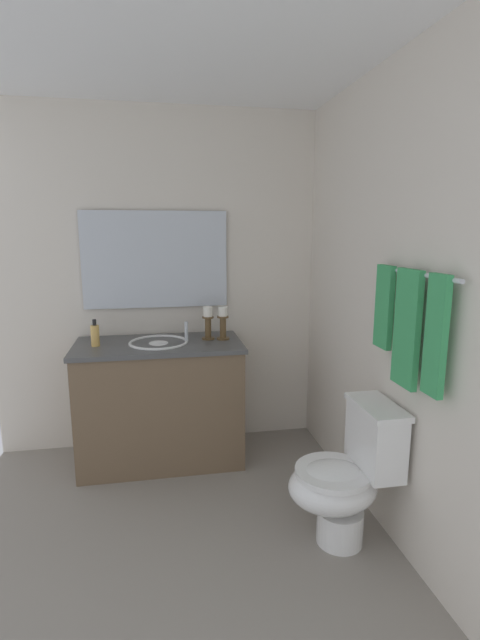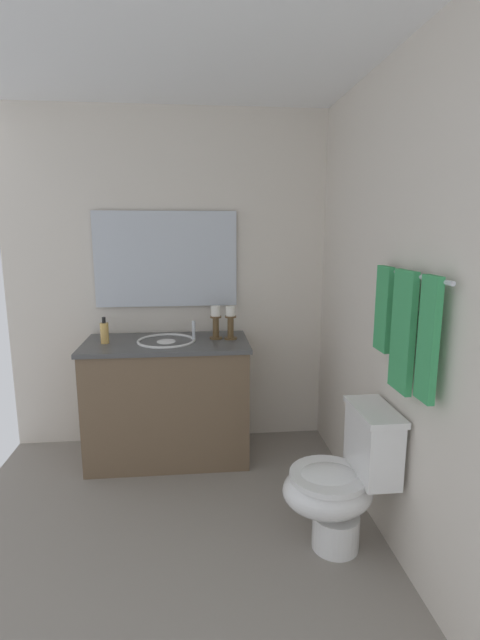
% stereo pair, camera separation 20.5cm
% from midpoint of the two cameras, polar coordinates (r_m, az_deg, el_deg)
% --- Properties ---
extents(floor, '(2.50, 2.34, 0.02)m').
position_cam_midpoint_polar(floor, '(2.72, -6.78, -25.51)').
color(floor, gray).
rests_on(floor, ground).
extents(wall_back, '(2.50, 0.04, 2.45)m').
position_cam_midpoint_polar(wall_back, '(2.47, 20.76, 1.48)').
color(wall_back, silver).
rests_on(wall_back, ground).
extents(wall_left, '(0.04, 2.34, 2.45)m').
position_cam_midpoint_polar(wall_left, '(3.45, -6.94, 4.71)').
color(wall_left, silver).
rests_on(wall_left, ground).
extents(ceiling, '(2.50, 2.34, 0.02)m').
position_cam_midpoint_polar(ceiling, '(2.34, -8.43, 32.37)').
color(ceiling, white).
extents(vanity_cabinet, '(0.58, 1.13, 0.85)m').
position_cam_midpoint_polar(vanity_cabinet, '(3.32, -7.12, -9.77)').
color(vanity_cabinet, brown).
rests_on(vanity_cabinet, ground).
extents(sink_basin, '(0.40, 0.40, 0.24)m').
position_cam_midpoint_polar(sink_basin, '(3.21, -7.27, -3.32)').
color(sink_basin, white).
rests_on(sink_basin, vanity_cabinet).
extents(mirror, '(0.02, 1.02, 0.69)m').
position_cam_midpoint_polar(mirror, '(3.39, -7.42, 7.43)').
color(mirror, silver).
extents(candle_holder_tall, '(0.09, 0.09, 0.23)m').
position_cam_midpoint_polar(candle_holder_tall, '(3.22, 0.64, -0.28)').
color(candle_holder_tall, brown).
rests_on(candle_holder_tall, vanity_cabinet).
extents(candle_holder_short, '(0.09, 0.09, 0.23)m').
position_cam_midpoint_polar(candle_holder_short, '(3.23, -1.20, -0.23)').
color(candle_holder_short, brown).
rests_on(candle_holder_short, vanity_cabinet).
extents(soap_bottle, '(0.06, 0.06, 0.18)m').
position_cam_midpoint_polar(soap_bottle, '(3.21, -14.66, -1.52)').
color(soap_bottle, '#E5B259').
rests_on(soap_bottle, vanity_cabinet).
extents(toilet, '(0.39, 0.54, 0.75)m').
position_cam_midpoint_polar(toilet, '(2.52, 14.80, -18.78)').
color(toilet, white).
rests_on(toilet, ground).
extents(towel_bar, '(0.67, 0.02, 0.02)m').
position_cam_midpoint_polar(towel_bar, '(2.18, 22.93, 5.15)').
color(towel_bar, silver).
extents(towel_near_vanity, '(0.14, 0.03, 0.42)m').
position_cam_midpoint_polar(towel_near_vanity, '(2.39, 19.68, 1.28)').
color(towel_near_vanity, '#389E59').
rests_on(towel_near_vanity, towel_bar).
extents(towel_center, '(0.19, 0.03, 0.55)m').
position_cam_midpoint_polar(towel_center, '(2.21, 22.02, -1.37)').
color(towel_center, '#389E59').
rests_on(towel_center, towel_bar).
extents(towel_near_corner, '(0.12, 0.03, 0.51)m').
position_cam_midpoint_polar(towel_near_corner, '(2.01, 24.97, -2.25)').
color(towel_near_corner, '#389E59').
rests_on(towel_near_corner, towel_bar).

